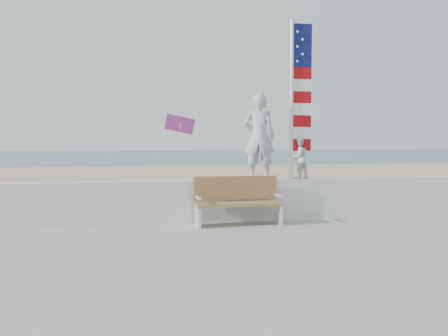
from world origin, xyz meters
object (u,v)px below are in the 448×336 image
Objects in this scene: child at (299,158)px; flag at (297,93)px; adult at (259,137)px; bench at (237,200)px.

flag reaches higher than child.
bench is at bearing 60.47° from adult.
flag is at bearing -157.03° from adult.
bench is at bearing -162.73° from flag.
flag reaches higher than bench.
child is at bearing 0.29° from flag.
bench is (-1.52, -0.45, -0.86)m from child.
adult is at bearing -22.08° from child.
bench is at bearing -5.39° from child.
adult reaches higher than bench.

